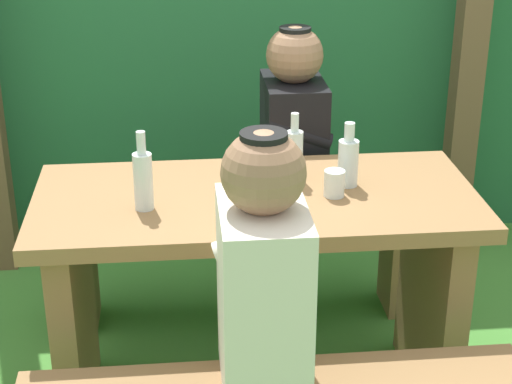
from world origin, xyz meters
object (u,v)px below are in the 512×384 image
Objects in this scene: drinking_glass at (334,183)px; bottle_left at (294,154)px; bench_far at (242,241)px; picnic_table at (256,265)px; bottle_right at (348,160)px; person_black_coat at (293,129)px; bottle_center at (143,178)px; person_white_shirt at (263,275)px.

drinking_glass is 0.37× the size of bottle_left.
drinking_glass is 0.18m from bottle_left.
bench_far is 6.11× the size of bottle_left.
picnic_table is 0.45m from bottle_right.
bottle_right reaches higher than picnic_table.
picnic_table is 0.64m from person_black_coat.
bench_far is at bearing 112.35° from drinking_glass.
bottle_right is at bearing 8.67° from picnic_table.
bottle_right is at bearing -78.28° from person_black_coat.
bottle_center reaches higher than drinking_glass.
person_black_coat is at bearing -0.97° from bench_far.
drinking_glass is 0.40× the size of bottle_right.
person_black_coat is 2.91× the size of bottle_center.
bench_far is 1.95× the size of person_white_shirt.
person_white_shirt is 0.58m from bottle_center.
bench_far is 1.20m from person_white_shirt.
bottle_center reaches higher than bench_far.
person_white_shirt is at bearing -104.57° from bottle_left.
bench_far is 0.50m from person_black_coat.
picnic_table is 0.38m from bottle_left.
person_black_coat is at bearing 94.58° from drinking_glass.
person_black_coat is 0.59m from drinking_glass.
bottle_right reaches higher than drinking_glass.
drinking_glass is 0.34× the size of bottle_center.
bench_far is at bearing 88.13° from person_white_shirt.
person_white_shirt is 0.69m from bottle_right.
drinking_glass is at bearing -125.88° from bottle_right.
drinking_glass is at bearing 3.75° from bottle_center.
drinking_glass is 0.11m from bottle_right.
person_white_shirt is (-0.04, -1.11, 0.47)m from bench_far.
bottle_left is at bearing 20.26° from bottle_center.
person_white_shirt is at bearing -93.74° from picnic_table.
bench_far is 6.61× the size of bottle_right.
drinking_glass is at bearing -67.65° from bench_far.
bench_far is 0.90m from bottle_center.
bottle_center is (-0.35, -0.63, 0.54)m from bench_far.
person_white_shirt is 3.40× the size of bottle_right.
person_white_shirt reaches higher than bottle_right.
bottle_right is at bearing 60.62° from person_white_shirt.
person_white_shirt is 2.91× the size of bottle_center.
bottle_right is at bearing -59.47° from bench_far.
bottle_right is (0.30, -0.51, 0.53)m from bench_far.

